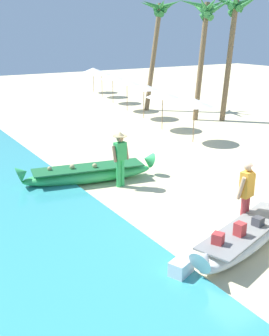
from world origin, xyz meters
name	(u,v)px	position (x,y,z in m)	size (l,w,h in m)	color
ground_plane	(239,216)	(0.00, 0.00, 0.00)	(80.00, 80.00, 0.00)	beige
boat_white_foreground	(247,236)	(-1.09, -1.28, 0.28)	(4.08, 1.90, 0.80)	white
boat_green_midground	(89,174)	(-2.26, 4.41, 0.29)	(4.54, 1.66, 0.84)	#38B760
person_vendor_hatted	(120,155)	(-1.57, 3.56, 1.02)	(0.57, 0.44, 1.76)	green
person_tourist_customer	(246,192)	(-0.52, -0.64, 0.99)	(0.58, 0.34, 1.75)	#B2383D
parasol_row_0	(195,102)	(3.88, 6.64, 1.75)	(1.60, 1.60, 1.91)	#8E6B47
parasol_row_1	(163,94)	(4.16, 9.39, 1.75)	(1.60, 1.60, 1.91)	#8E6B47
parasol_row_2	(144,87)	(4.92, 12.23, 1.75)	(1.60, 1.60, 1.91)	#8E6B47
parasol_row_3	(127,82)	(5.34, 14.75, 1.75)	(1.60, 1.60, 1.91)	#8E6B47
parasol_row_4	(113,77)	(5.99, 17.73, 1.75)	(1.60, 1.60, 1.91)	#8E6B47
parasol_row_5	(102,73)	(6.65, 20.58, 1.75)	(1.60, 1.60, 1.91)	#8E6B47
parasol_row_6	(93,70)	(7.19, 23.09, 1.75)	(1.60, 1.60, 1.91)	#8E6B47
palm_tree_tall_inland	(235,21)	(8.58, 9.39, 5.16)	(2.77, 2.63, 6.55)	brown
palm_tree_leaning_seaward	(205,20)	(7.48, 10.38, 5.19)	(2.66, 2.66, 6.40)	brown
palm_tree_mid_cluster	(158,20)	(7.20, 14.21, 5.25)	(2.62, 2.67, 6.52)	brown
cooler_box	(181,269)	(-3.10, -1.50, 0.20)	(0.49, 0.32, 0.40)	silver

